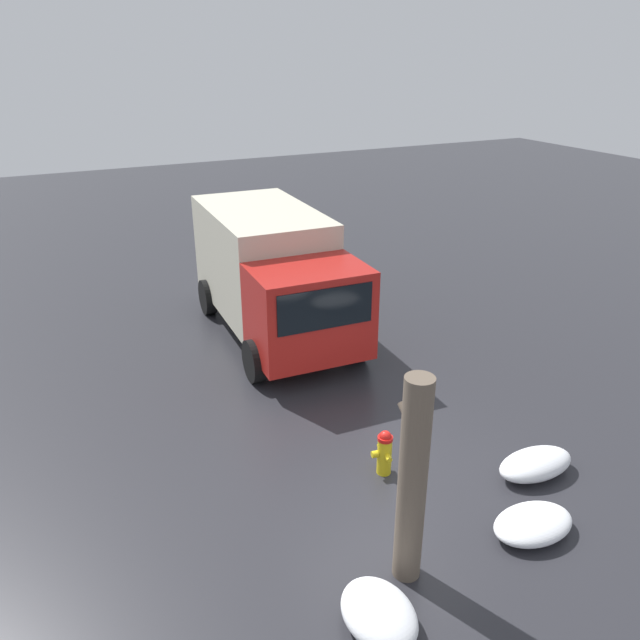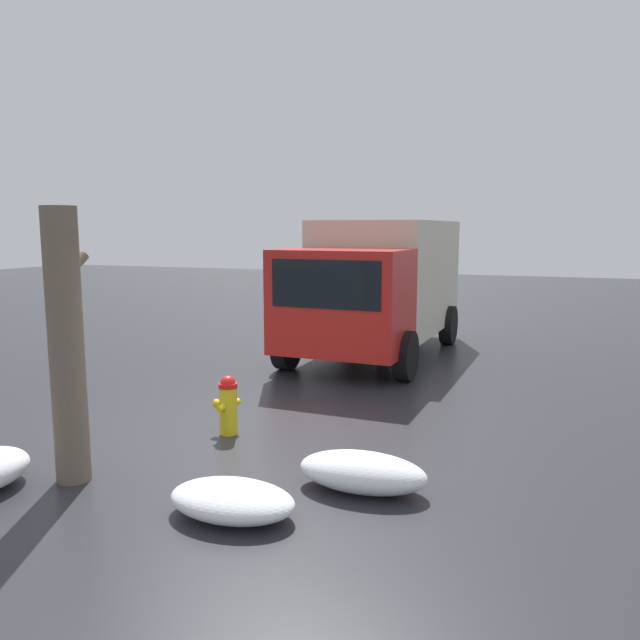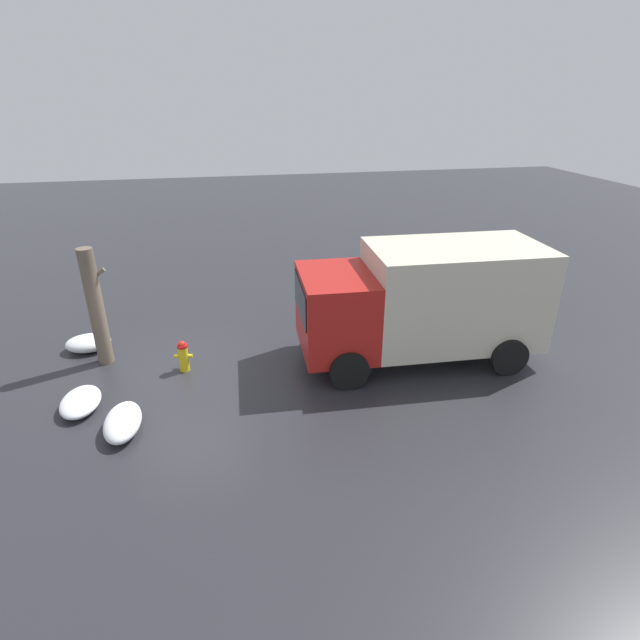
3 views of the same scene
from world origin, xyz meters
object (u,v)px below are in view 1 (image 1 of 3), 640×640
Objects in this scene: tree_trunk at (412,482)px; pedestrian at (323,312)px; fire_hydrant at (384,452)px; delivery_truck at (272,271)px.

tree_trunk is 6.49m from pedestrian.
fire_hydrant is at bearing 94.92° from pedestrian.
fire_hydrant is 0.27× the size of tree_trunk.
pedestrian is at bearing -94.08° from fire_hydrant.
tree_trunk reaches higher than fire_hydrant.
fire_hydrant is 0.43× the size of pedestrian.
tree_trunk reaches higher than pedestrian.
pedestrian is at bearing -16.25° from tree_trunk.
delivery_truck is at bearing -9.30° from tree_trunk.
tree_trunk is (-1.93, 0.82, 1.07)m from fire_hydrant.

